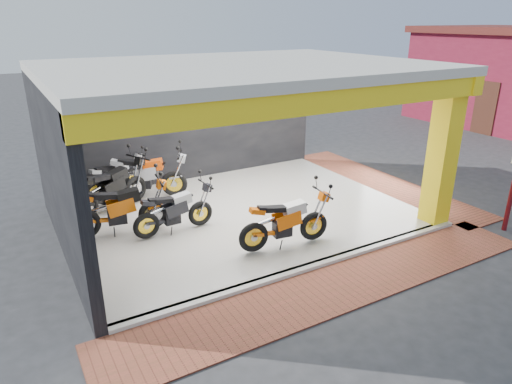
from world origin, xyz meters
TOP-DOWN VIEW (x-y plane):
  - ground at (0.00, 0.00)m, footprint 80.00×80.00m
  - showroom_floor at (0.00, 2.00)m, footprint 8.00×6.00m
  - showroom_ceiling at (0.00, 2.00)m, footprint 8.40×6.40m
  - back_wall at (0.00, 5.10)m, footprint 8.20×0.20m
  - left_wall at (-4.10, 2.00)m, footprint 0.20×6.20m
  - corner_column at (3.75, -0.75)m, footprint 0.50×0.50m
  - header_beam_front at (0.00, -1.00)m, footprint 8.40×0.30m
  - header_beam_right at (4.00, 2.00)m, footprint 0.30×6.40m
  - floor_kerb at (0.00, -1.02)m, footprint 8.00×0.20m
  - paver_front at (0.00, -1.80)m, footprint 9.00×1.40m
  - paver_right at (4.80, 2.00)m, footprint 1.40×7.00m
  - moto_hero at (0.60, -0.19)m, footprint 2.24×1.06m
  - moto_row_a at (-1.22, 1.71)m, footprint 2.01×0.81m
  - moto_row_b at (-2.20, 2.12)m, footprint 2.37×1.16m
  - moto_row_c at (-1.08, 3.78)m, footprint 2.50×1.82m
  - moto_row_d at (-2.11, 3.88)m, footprint 2.49×1.79m
  - moto_row_e at (-1.86, 4.91)m, footprint 2.12×1.50m

SIDE VIEW (x-z plane):
  - ground at x=0.00m, z-range 0.00..0.00m
  - paver_front at x=0.00m, z-range 0.00..0.03m
  - paver_right at x=4.80m, z-range 0.00..0.03m
  - showroom_floor at x=0.00m, z-range 0.00..0.10m
  - floor_kerb at x=0.00m, z-range 0.00..0.10m
  - moto_row_a at x=-1.22m, z-range 0.10..1.31m
  - moto_row_e at x=-1.86m, z-range 0.10..1.32m
  - moto_hero at x=0.60m, z-range 0.10..1.42m
  - moto_row_b at x=-2.20m, z-range 0.10..1.49m
  - moto_row_d at x=-2.11m, z-range 0.10..1.53m
  - moto_row_c at x=-1.08m, z-range 0.10..1.54m
  - back_wall at x=0.00m, z-range 0.00..3.50m
  - left_wall at x=-4.10m, z-range 0.00..3.50m
  - corner_column at x=3.75m, z-range 0.00..3.50m
  - header_beam_front at x=0.00m, z-range 3.10..3.50m
  - header_beam_right at x=4.00m, z-range 3.10..3.50m
  - showroom_ceiling at x=0.00m, z-range 3.50..3.70m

